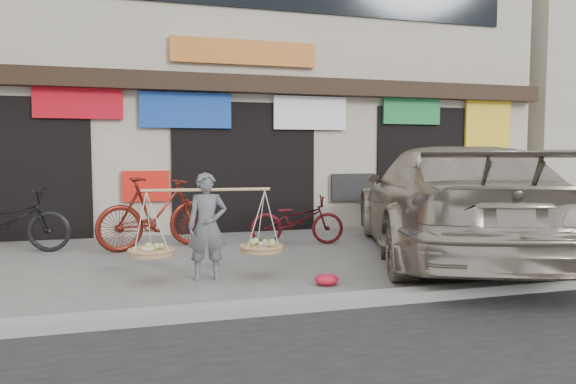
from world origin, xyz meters
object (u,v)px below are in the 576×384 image
object	(u,v)px
bike_0	(6,221)
bike_1	(157,213)
street_vendor	(207,231)
bike_2	(297,220)
suv	(448,202)

from	to	relation	value
bike_0	bike_1	world-z (taller)	bike_1
street_vendor	bike_1	bearing A→B (deg)	108.44
street_vendor	bike_0	xyz separation A→B (m)	(-3.00, 2.65, -0.10)
street_vendor	bike_2	size ratio (longest dim) A/B	1.17
bike_1	suv	size ratio (longest dim) A/B	0.32
bike_0	street_vendor	bearing A→B (deg)	-127.16
suv	bike_0	bearing A→B (deg)	1.94
bike_0	bike_2	xyz separation A→B (m)	(4.86, -0.46, -0.09)
bike_0	suv	distance (m)	7.21
bike_2	suv	distance (m)	2.65
suv	street_vendor	bearing A→B (deg)	26.87
bike_2	bike_0	bearing A→B (deg)	96.60
bike_0	bike_1	bearing A→B (deg)	-91.50
street_vendor	bike_2	xyz separation A→B (m)	(1.87, 2.20, -0.19)
bike_1	suv	xyz separation A→B (m)	(4.49, -1.87, 0.25)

